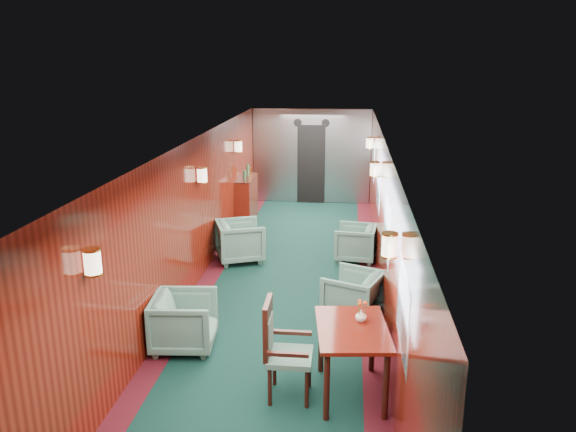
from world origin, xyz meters
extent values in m
plane|color=#0C2C24|center=(0.00, 0.00, 0.00)|extent=(12.00, 12.00, 0.00)
cube|color=silver|center=(0.00, 0.00, 2.35)|extent=(3.00, 12.00, 0.10)
cube|color=silver|center=(0.00, 0.00, 2.36)|extent=(1.20, 12.00, 0.06)
cube|color=maroon|center=(0.00, 6.00, 1.20)|extent=(3.00, 0.10, 2.40)
cube|color=maroon|center=(-1.50, 0.00, 1.20)|extent=(0.10, 12.00, 2.40)
cube|color=maroon|center=(1.50, 0.00, 1.20)|extent=(0.10, 12.00, 2.40)
cube|color=#3E0C14|center=(-1.35, 0.00, 0.00)|extent=(0.30, 12.00, 0.01)
cube|color=#3E0C14|center=(1.35, 0.00, 0.00)|extent=(0.30, 12.00, 0.01)
cube|color=#9EA1A5|center=(0.00, 5.92, 1.20)|extent=(2.98, 0.12, 2.38)
cube|color=black|center=(0.00, 5.84, 1.00)|extent=(0.70, 0.06, 2.00)
cylinder|color=black|center=(-0.35, 5.85, 2.05)|extent=(0.20, 0.04, 0.20)
cylinder|color=black|center=(0.35, 5.85, 2.05)|extent=(0.20, 0.04, 0.20)
cube|color=silver|center=(1.49, -3.50, 1.45)|extent=(0.02, 1.10, 0.80)
cube|color=#49686E|center=(1.48, -3.50, 1.45)|extent=(0.01, 0.96, 0.66)
cube|color=silver|center=(1.49, -1.00, 1.45)|extent=(0.02, 1.10, 0.80)
cube|color=#49686E|center=(1.48, -1.00, 1.45)|extent=(0.01, 0.96, 0.66)
cube|color=silver|center=(1.49, 1.50, 1.45)|extent=(0.02, 1.10, 0.80)
cube|color=#49686E|center=(1.48, 1.50, 1.45)|extent=(0.01, 0.96, 0.66)
cube|color=silver|center=(1.49, 4.00, 1.45)|extent=(0.02, 1.10, 0.80)
cube|color=#49686E|center=(1.48, 4.00, 1.45)|extent=(0.01, 0.96, 0.66)
cylinder|color=beige|center=(-1.40, -3.50, 1.80)|extent=(0.16, 0.16, 0.24)
cylinder|color=gold|center=(-1.40, -3.50, 1.68)|extent=(0.17, 0.17, 0.02)
cylinder|color=beige|center=(1.40, -2.70, 1.80)|extent=(0.16, 0.16, 0.24)
cylinder|color=gold|center=(1.40, -2.70, 1.68)|extent=(0.17, 0.17, 0.02)
cylinder|color=beige|center=(-1.40, 0.50, 1.80)|extent=(0.16, 0.16, 0.24)
cylinder|color=gold|center=(-1.40, 0.50, 1.68)|extent=(0.17, 0.17, 0.02)
cylinder|color=beige|center=(1.40, 1.30, 1.80)|extent=(0.16, 0.16, 0.24)
cylinder|color=gold|center=(1.40, 1.30, 1.68)|extent=(0.17, 0.17, 0.02)
cylinder|color=beige|center=(-1.40, 3.50, 1.80)|extent=(0.16, 0.16, 0.24)
cylinder|color=gold|center=(-1.40, 3.50, 1.68)|extent=(0.17, 0.17, 0.02)
cylinder|color=beige|center=(1.40, 4.30, 1.80)|extent=(0.16, 0.16, 0.24)
cylinder|color=gold|center=(1.40, 4.30, 1.68)|extent=(0.17, 0.17, 0.02)
cube|color=maroon|center=(1.05, -2.63, 0.80)|extent=(0.88, 1.17, 0.04)
cylinder|color=#36120C|center=(0.80, -3.13, 0.39)|extent=(0.07, 0.07, 0.77)
cylinder|color=#36120C|center=(1.41, -3.06, 0.39)|extent=(0.07, 0.07, 0.77)
cylinder|color=#36120C|center=(0.70, -2.20, 0.39)|extent=(0.07, 0.07, 0.77)
cylinder|color=#36120C|center=(1.30, -2.13, 0.39)|extent=(0.07, 0.07, 0.77)
cube|color=#214E45|center=(0.39, -2.75, 0.48)|extent=(0.49, 0.49, 0.06)
cube|color=#36120C|center=(0.14, -2.75, 0.82)|extent=(0.06, 0.44, 0.63)
cube|color=#214E45|center=(0.17, -2.75, 0.76)|extent=(0.02, 0.34, 0.38)
cube|color=#36120C|center=(0.39, -2.99, 0.65)|extent=(0.44, 0.06, 0.04)
cube|color=#36120C|center=(0.38, -2.51, 0.65)|extent=(0.44, 0.06, 0.04)
cylinder|color=#36120C|center=(0.19, -2.95, 0.23)|extent=(0.05, 0.05, 0.45)
cylinder|color=#36120C|center=(0.59, -2.95, 0.23)|extent=(0.05, 0.05, 0.45)
cylinder|color=#36120C|center=(0.18, -2.55, 0.23)|extent=(0.05, 0.05, 0.45)
cylinder|color=#36120C|center=(0.58, -2.55, 0.23)|extent=(0.05, 0.05, 0.45)
cube|color=maroon|center=(-1.34, 4.01, 0.50)|extent=(0.34, 1.12, 1.01)
cube|color=#36120C|center=(-1.33, 4.01, 1.01)|extent=(0.36, 1.14, 0.02)
cylinder|color=#2A5439|center=(-1.32, 3.73, 1.13)|extent=(0.07, 0.07, 0.22)
cylinder|color=#2A5439|center=(-1.32, 4.12, 1.16)|extent=(0.06, 0.06, 0.28)
cylinder|color=gold|center=(-1.32, 4.34, 1.11)|extent=(0.08, 0.08, 0.18)
imported|color=silver|center=(1.15, -2.47, 0.88)|extent=(0.14, 0.14, 0.13)
imported|color=#214E45|center=(-1.09, -1.82, 0.36)|extent=(0.87, 0.85, 0.73)
imported|color=#214E45|center=(-0.99, 1.44, 0.38)|extent=(1.06, 1.04, 0.75)
imported|color=#214E45|center=(1.08, -0.70, 0.35)|extent=(0.98, 0.97, 0.69)
imported|color=#214E45|center=(1.12, 1.69, 0.33)|extent=(0.81, 0.79, 0.66)
camera|label=1|loc=(0.97, -8.20, 3.66)|focal=35.00mm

